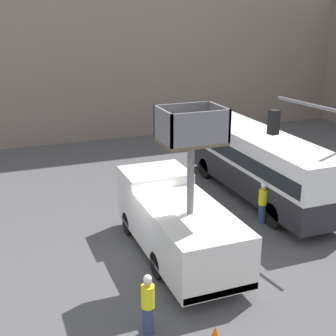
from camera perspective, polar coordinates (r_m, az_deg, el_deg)
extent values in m
plane|color=#4C4C4F|center=(17.75, -1.90, -10.71)|extent=(120.00, 120.00, 0.00)
cube|color=gray|center=(36.73, -14.01, 18.06)|extent=(44.00, 10.00, 17.18)
cube|color=silver|center=(19.13, -1.58, -3.37)|extent=(2.59, 2.10, 2.19)
cube|color=silver|center=(16.24, 2.65, -8.36)|extent=(2.59, 4.91, 1.81)
cube|color=red|center=(14.76, 6.49, -14.91)|extent=(2.54, 0.10, 0.24)
cylinder|color=black|center=(19.23, -4.79, -6.72)|extent=(0.30, 0.95, 0.95)
cylinder|color=black|center=(19.92, 1.56, -5.71)|extent=(0.30, 0.95, 0.95)
cylinder|color=black|center=(16.28, -1.17, -11.71)|extent=(0.30, 0.95, 0.95)
cylinder|color=black|center=(17.09, 6.18, -10.24)|extent=(0.30, 0.95, 0.95)
cylinder|color=slate|center=(15.39, 2.76, -1.29)|extent=(0.24, 0.24, 2.45)
cube|color=brown|center=(15.00, 2.84, 3.29)|extent=(1.99, 1.54, 0.10)
cube|color=slate|center=(14.50, -0.60, 5.11)|extent=(0.08, 1.54, 1.05)
cube|color=slate|center=(15.26, 6.18, 5.70)|extent=(0.08, 1.54, 1.05)
cube|color=slate|center=(15.50, 1.78, 6.01)|extent=(1.99, 0.08, 1.05)
cube|color=slate|center=(14.21, 4.07, 4.78)|extent=(1.99, 0.08, 1.05)
cube|color=#232328|center=(23.11, 10.65, -0.89)|extent=(2.48, 10.65, 1.23)
cube|color=silver|center=(22.69, 10.85, 2.38)|extent=(2.48, 10.65, 1.51)
cube|color=black|center=(22.75, 10.82, 1.83)|extent=(2.50, 10.22, 0.66)
cylinder|color=black|center=(25.50, 4.63, 0.01)|extent=(0.30, 1.10, 1.10)
cylinder|color=black|center=(26.48, 8.89, 0.56)|extent=(0.30, 1.10, 1.10)
cylinder|color=black|center=(20.19, 12.78, -5.64)|extent=(0.30, 1.10, 1.10)
cylinder|color=black|center=(21.41, 17.67, -4.63)|extent=(0.30, 1.10, 1.10)
cylinder|color=slate|center=(18.52, 17.12, 7.33)|extent=(0.61, 3.61, 0.13)
cube|color=black|center=(17.37, 12.76, 5.46)|extent=(0.36, 0.36, 0.90)
sphere|color=red|center=(17.32, 12.82, 6.27)|extent=(0.20, 0.20, 0.20)
cylinder|color=navy|center=(13.89, -2.43, -17.98)|extent=(0.32, 0.32, 0.85)
cylinder|color=yellow|center=(13.45, -2.47, -15.37)|extent=(0.38, 0.38, 0.68)
sphere|color=tan|center=(13.20, -2.50, -13.74)|extent=(0.23, 0.23, 0.23)
sphere|color=white|center=(13.14, -2.51, -13.36)|extent=(0.24, 0.24, 0.24)
cylinder|color=navy|center=(20.51, 11.38, -5.49)|extent=(0.32, 0.32, 0.86)
cylinder|color=yellow|center=(20.21, 11.52, -3.51)|extent=(0.38, 0.38, 0.68)
sphere|color=tan|center=(20.05, 11.61, -2.30)|extent=(0.23, 0.23, 0.23)
sphere|color=white|center=(20.01, 11.63, -2.02)|extent=(0.24, 0.24, 0.24)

